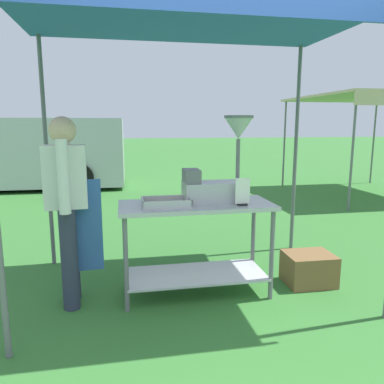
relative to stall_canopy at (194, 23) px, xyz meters
The scene contains 10 objects.
ground_plane 5.53m from the stall_canopy, 89.85° to the left, with size 70.00×70.00×0.00m, color #33702D.
stall_canopy is the anchor object (origin of this frame).
donut_cart 1.79m from the stall_canopy, 90.00° to the right, with size 1.37×0.58×0.85m.
donut_tray 1.55m from the stall_canopy, 148.94° to the right, with size 0.42×0.26×0.07m.
donut_fryer 1.29m from the stall_canopy, ahead, with size 0.63×0.28×0.77m.
menu_sign 1.51m from the stall_canopy, 33.53° to the right, with size 0.13×0.05×0.24m.
vendor 1.85m from the stall_canopy, behind, with size 0.46×0.54×1.61m.
supply_crate 2.51m from the stall_canopy, ahead, with size 0.47×0.38×0.30m.
van_silver 7.41m from the stall_canopy, 116.69° to the left, with size 5.37×2.18×1.69m.
neighbour_tent 6.19m from the stall_canopy, 41.30° to the left, with size 2.71×3.06×2.15m.
Camera 1 is at (-0.65, -2.27, 1.54)m, focal length 34.82 mm.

